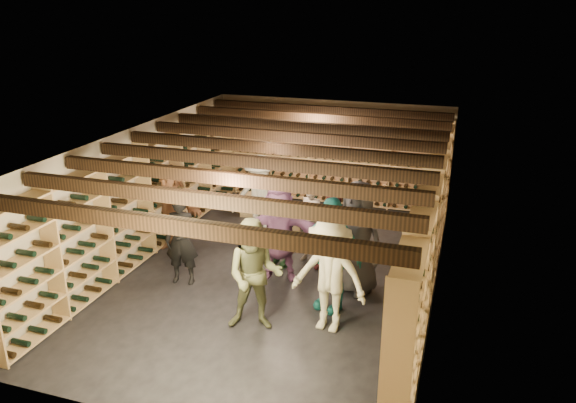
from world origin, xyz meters
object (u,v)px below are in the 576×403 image
at_px(crate_stack_right, 297,221).
at_px(person_2, 255,275).
at_px(person_3, 329,275).
at_px(person_9, 259,198).
at_px(person_7, 311,223).
at_px(crate_stack_left, 251,204).
at_px(crate_loose, 312,218).
at_px(person_1, 182,240).
at_px(person_10, 280,222).
at_px(person_5, 172,208).
at_px(person_8, 336,231).
at_px(person_12, 357,237).
at_px(person_11, 279,232).
at_px(person_4, 331,254).

relative_size(crate_stack_right, person_2, 0.40).
xyz_separation_m(person_3, person_9, (-2.13, 2.79, -0.01)).
bearing_deg(person_7, crate_stack_left, 158.81).
height_order(crate_stack_left, crate_loose, crate_stack_left).
height_order(person_1, person_10, person_10).
height_order(person_5, person_7, person_5).
bearing_deg(person_2, crate_stack_right, 83.20).
distance_m(crate_stack_left, crate_loose, 1.42).
height_order(person_8, person_12, person_12).
xyz_separation_m(person_2, person_11, (-0.18, 1.59, -0.00)).
xyz_separation_m(crate_stack_left, person_1, (0.06, -3.28, 0.53)).
bearing_deg(crate_loose, person_5, -134.84).
height_order(crate_stack_right, person_2, person_2).
bearing_deg(person_7, person_3, -44.22).
xyz_separation_m(person_7, person_8, (0.51, -0.20, -0.00)).
relative_size(crate_stack_left, person_1, 0.36).
bearing_deg(person_12, person_2, -105.71).
distance_m(person_4, person_7, 1.65).
xyz_separation_m(person_2, person_5, (-2.49, 2.08, -0.01)).
xyz_separation_m(person_2, person_3, (1.02, 0.30, 0.02)).
bearing_deg(person_10, crate_stack_left, 139.98).
bearing_deg(person_1, person_11, 14.63).
bearing_deg(person_5, crate_stack_left, 81.10).
bearing_deg(person_8, person_7, 141.64).
distance_m(crate_stack_left, person_3, 4.83).
height_order(crate_loose, person_5, person_5).
relative_size(person_1, person_4, 0.85).
bearing_deg(crate_stack_left, person_9, -60.49).
bearing_deg(person_11, person_1, -168.13).
height_order(crate_loose, person_8, person_8).
bearing_deg(person_12, person_1, -146.45).
distance_m(person_3, person_9, 3.51).
height_order(person_2, person_8, person_2).
xyz_separation_m(person_4, person_11, (-1.08, 0.71, -0.07)).
bearing_deg(crate_stack_right, person_3, -65.04).
xyz_separation_m(person_1, person_10, (1.34, 1.19, 0.04)).
height_order(person_4, person_11, person_4).
relative_size(person_7, person_10, 0.93).
bearing_deg(crate_loose, person_12, -60.83).
relative_size(person_9, person_11, 1.02).
xyz_separation_m(person_5, person_9, (1.38, 1.01, 0.02)).
xyz_separation_m(person_1, person_12, (2.84, 0.63, 0.17)).
bearing_deg(person_3, person_12, 90.82).
height_order(crate_stack_left, person_5, person_5).
bearing_deg(crate_stack_right, person_7, -60.79).
distance_m(crate_loose, person_1, 3.65).
distance_m(person_7, person_11, 0.84).
height_order(person_3, person_10, person_3).
xyz_separation_m(person_1, person_7, (1.84, 1.43, -0.02)).
xyz_separation_m(crate_stack_right, person_8, (1.09, -1.24, 0.42)).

